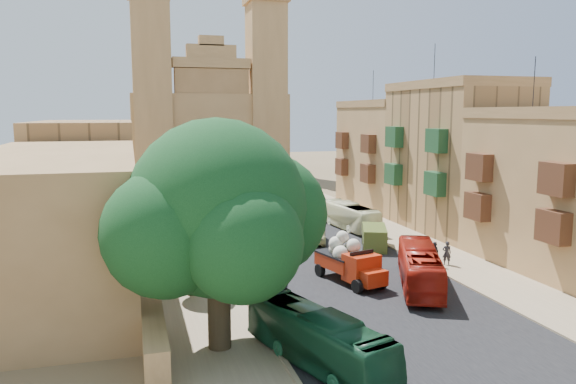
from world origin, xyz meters
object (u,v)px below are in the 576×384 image
pedestrian_a (447,253)px  pedestrian_c (435,254)px  bus_cream_east (349,216)px  car_blue_a (273,281)px  church (207,121)px  car_white_a (266,225)px  street_tree_d (159,178)px  red_truck (350,261)px  car_white_b (268,204)px  street_tree_a (190,247)px  car_blue_b (216,185)px  ficus_tree (220,214)px  car_cream (313,235)px  street_tree_c (165,193)px  olive_pickup (374,238)px  bus_red_east (420,267)px  street_tree_b (174,208)px  bus_green_north (318,338)px  car_dkblue (213,208)px

pedestrian_a → pedestrian_c: size_ratio=0.97×
bus_cream_east → car_blue_a: 19.71m
bus_cream_east → pedestrian_a: 13.93m
car_blue_a → pedestrian_c: 12.69m
church → car_white_a: (-1.32, -49.82, -8.94)m
street_tree_d → red_truck: (10.20, -36.10, -1.61)m
car_white_b → pedestrian_c: bearing=89.5°
car_white_b → street_tree_a: bearing=54.6°
car_white_a → car_blue_b: car_blue_b is taller
car_white_b → car_white_a: bearing=62.4°
ficus_tree → car_cream: (10.87, 19.26, -5.71)m
street_tree_c → olive_pickup: bearing=-45.7°
bus_cream_east → red_truck: bearing=62.2°
pedestrian_a → bus_red_east: bearing=63.7°
church → car_white_b: (1.66, -38.41, -8.85)m
street_tree_a → street_tree_d: 36.00m
pedestrian_a → bus_cream_east: bearing=-61.2°
ficus_tree → street_tree_c: ficus_tree is taller
street_tree_a → olive_pickup: bearing=27.2°
car_white_a → bus_cream_east: bearing=3.9°
ficus_tree → street_tree_b: (-0.60, 19.99, -2.96)m
car_blue_b → car_white_a: bearing=-78.7°
bus_cream_east → car_blue_b: size_ratio=2.29×
car_white_b → pedestrian_a: size_ratio=2.24×
street_tree_b → car_white_b: 20.15m
car_blue_b → pedestrian_a: size_ratio=2.22×
street_tree_b → bus_cream_east: bearing=12.6°
street_tree_c → car_blue_a: (5.00, -24.29, -2.36)m
car_white_a → car_cream: (2.78, -5.53, 0.05)m
car_blue_a → pedestrian_a: bearing=31.9°
street_tree_a → bus_green_north: size_ratio=0.52×
street_tree_d → car_white_b: bearing=-33.7°
street_tree_c → bus_red_east: (14.00, -26.33, -1.60)m
bus_cream_east → car_dkblue: 15.99m
bus_red_east → pedestrian_a: bearing=-112.9°
car_white_a → ficus_tree: bearing=-96.2°
car_cream → pedestrian_c: 11.18m
bus_green_north → pedestrian_c: (13.18, 12.86, -0.32)m
red_truck → pedestrian_c: (7.30, 1.96, -0.54)m
red_truck → car_white_b: (1.47, 28.31, -0.77)m
bus_red_east → bus_cream_east: (2.50, 18.03, -0.07)m
street_tree_a → car_white_a: size_ratio=1.29×
bus_green_north → car_blue_a: bus_green_north is taller
street_tree_d → car_white_b: size_ratio=1.17×
bus_red_east → car_cream: (-2.54, 13.59, -0.67)m
pedestrian_a → pedestrian_c: 1.02m
street_tree_c → red_truck: size_ratio=0.74×
pedestrian_c → church: bearing=-170.9°
street_tree_d → car_dkblue: size_ratio=0.96×
street_tree_c → car_cream: bearing=-48.0°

